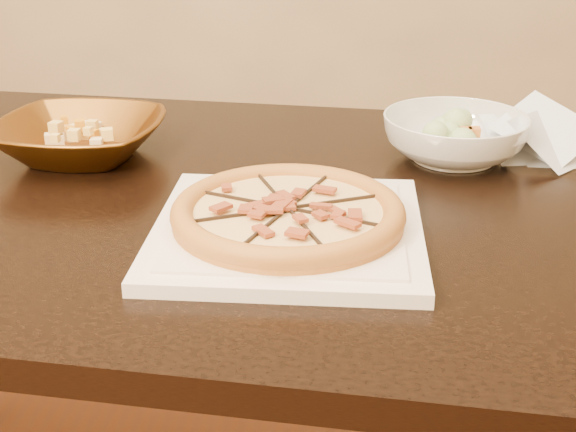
{
  "coord_description": "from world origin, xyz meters",
  "views": [
    {
      "loc": [
        0.23,
        -1.03,
        1.19
      ],
      "look_at": [
        0.16,
        -0.11,
        0.78
      ],
      "focal_mm": 50.0,
      "sensor_mm": 36.0,
      "label": 1
    }
  ],
  "objects_px": {
    "plate": "(288,230)",
    "salad_bowl": "(455,138)",
    "pizza": "(288,213)",
    "bronze_bowl": "(81,138)",
    "dining_table": "(213,250)"
  },
  "relations": [
    {
      "from": "pizza",
      "to": "bronze_bowl",
      "type": "bearing_deg",
      "value": 141.62
    },
    {
      "from": "dining_table",
      "to": "pizza",
      "type": "bearing_deg",
      "value": -51.45
    },
    {
      "from": "dining_table",
      "to": "pizza",
      "type": "height_order",
      "value": "pizza"
    },
    {
      "from": "bronze_bowl",
      "to": "plate",
      "type": "bearing_deg",
      "value": -38.38
    },
    {
      "from": "pizza",
      "to": "salad_bowl",
      "type": "distance_m",
      "value": 0.4
    },
    {
      "from": "dining_table",
      "to": "bronze_bowl",
      "type": "xyz_separation_m",
      "value": [
        -0.23,
        0.12,
        0.13
      ]
    },
    {
      "from": "salad_bowl",
      "to": "pizza",
      "type": "bearing_deg",
      "value": -128.02
    },
    {
      "from": "bronze_bowl",
      "to": "salad_bowl",
      "type": "xyz_separation_m",
      "value": [
        0.6,
        0.03,
        0.0
      ]
    },
    {
      "from": "dining_table",
      "to": "salad_bowl",
      "type": "distance_m",
      "value": 0.42
    },
    {
      "from": "plate",
      "to": "bronze_bowl",
      "type": "xyz_separation_m",
      "value": [
        -0.35,
        0.28,
        0.02
      ]
    },
    {
      "from": "bronze_bowl",
      "to": "salad_bowl",
      "type": "relative_size",
      "value": 1.13
    },
    {
      "from": "dining_table",
      "to": "pizza",
      "type": "xyz_separation_m",
      "value": [
        0.12,
        -0.16,
        0.13
      ]
    },
    {
      "from": "salad_bowl",
      "to": "dining_table",
      "type": "bearing_deg",
      "value": -156.93
    },
    {
      "from": "plate",
      "to": "bronze_bowl",
      "type": "relative_size",
      "value": 1.3
    },
    {
      "from": "plate",
      "to": "salad_bowl",
      "type": "xyz_separation_m",
      "value": [
        0.24,
        0.31,
        0.03
      ]
    }
  ]
}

